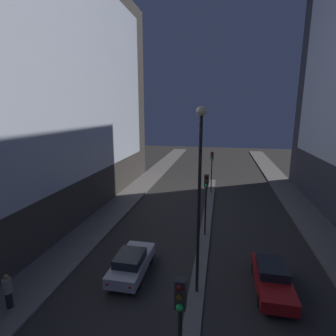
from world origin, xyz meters
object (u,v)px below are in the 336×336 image
at_px(car_left_lane, 131,263).
at_px(car_right_lane, 272,278).
at_px(traffic_light_mid, 206,192).
at_px(street_lamp, 200,181).
at_px(traffic_light_near, 180,319).
at_px(pedestrian_on_left_sidewalk, 8,290).
at_px(traffic_light_far, 212,163).

bearing_deg(car_left_lane, car_right_lane, 1.08).
bearing_deg(car_right_lane, car_left_lane, -178.92).
distance_m(car_left_lane, car_right_lane, 7.76).
xyz_separation_m(traffic_light_mid, street_lamp, (0.00, -6.42, 2.50)).
relative_size(traffic_light_near, car_right_lane, 1.09).
bearing_deg(street_lamp, car_left_lane, 167.79).
relative_size(traffic_light_near, traffic_light_mid, 1.00).
bearing_deg(pedestrian_on_left_sidewalk, traffic_light_far, 66.82).
relative_size(street_lamp, car_right_lane, 2.19).
bearing_deg(traffic_light_near, street_lamp, 90.00).
relative_size(car_left_lane, car_right_lane, 0.96).
height_order(traffic_light_far, car_right_lane, traffic_light_far).
bearing_deg(traffic_light_far, car_left_lane, -103.34).
bearing_deg(car_right_lane, traffic_light_far, 103.45).
xyz_separation_m(traffic_light_near, street_lamp, (0.00, 5.82, 2.50)).
xyz_separation_m(street_lamp, pedestrian_on_left_sidewalk, (-8.66, -3.02, -5.00)).
distance_m(traffic_light_far, car_left_lane, 17.05).
xyz_separation_m(traffic_light_far, street_lamp, (0.00, -17.20, 2.50)).
bearing_deg(traffic_light_near, car_left_lane, 120.23).
xyz_separation_m(traffic_light_mid, pedestrian_on_left_sidewalk, (-8.66, -9.44, -2.49)).
xyz_separation_m(traffic_light_mid, car_right_lane, (3.88, -5.44, -2.84)).
relative_size(traffic_light_near, pedestrian_on_left_sidewalk, 2.72).
bearing_deg(traffic_light_near, traffic_light_mid, 90.00).
xyz_separation_m(traffic_light_far, car_right_lane, (3.88, -16.21, -2.84)).
bearing_deg(pedestrian_on_left_sidewalk, street_lamp, 19.22).
xyz_separation_m(car_right_lane, pedestrian_on_left_sidewalk, (-12.54, -4.00, 0.35)).
bearing_deg(traffic_light_mid, car_left_lane, -124.79).
bearing_deg(traffic_light_far, traffic_light_mid, -90.00).
bearing_deg(car_right_lane, pedestrian_on_left_sidewalk, -162.29).
bearing_deg(traffic_light_far, pedestrian_on_left_sidewalk, -113.18).
distance_m(traffic_light_near, car_right_lane, 8.33).
bearing_deg(car_right_lane, traffic_light_mid, 125.50).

